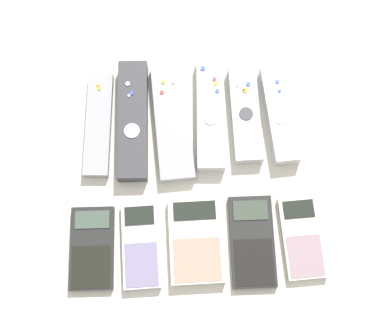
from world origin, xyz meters
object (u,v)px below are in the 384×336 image
object	(u,v)px
remote_2	(172,121)
calculator_3	(252,241)
remote_3	(210,114)
remote_4	(245,114)
remote_0	(99,125)
calculator_0	(92,248)
remote_1	(133,120)
calculator_4	(302,237)
remote_5	(280,115)
calculator_1	(141,245)
calculator_2	(195,241)

from	to	relation	value
remote_2	calculator_3	distance (m)	0.25
remote_3	remote_4	xyz separation A→B (m)	(0.06, -0.00, -0.00)
remote_0	calculator_0	distance (m)	0.22
remote_1	calculator_0	distance (m)	0.23
remote_0	calculator_4	xyz separation A→B (m)	(0.34, -0.22, -0.00)
remote_2	remote_4	world-z (taller)	remote_4
remote_5	calculator_0	distance (m)	0.39
remote_3	calculator_0	distance (m)	0.31
calculator_0	calculator_1	world-z (taller)	calculator_1
calculator_0	calculator_4	distance (m)	0.35
remote_1	remote_5	world-z (taller)	remote_1
remote_2	remote_5	size ratio (longest dim) A/B	1.21
calculator_3	remote_1	bearing A→B (deg)	131.81
remote_1	calculator_0	xyz separation A→B (m)	(-0.07, -0.22, -0.01)
calculator_1	calculator_4	size ratio (longest dim) A/B	1.02
calculator_0	remote_0	bearing A→B (deg)	88.38
remote_4	calculator_2	size ratio (longest dim) A/B	1.24
remote_4	calculator_1	world-z (taller)	remote_4
remote_0	calculator_2	size ratio (longest dim) A/B	1.34
remote_3	remote_4	bearing A→B (deg)	-0.40
remote_0	remote_3	world-z (taller)	remote_3
remote_5	calculator_3	size ratio (longest dim) A/B	1.18
calculator_1	remote_3	bearing A→B (deg)	59.29
remote_3	remote_5	distance (m)	0.12
remote_5	calculator_4	distance (m)	0.22
remote_0	calculator_2	bearing A→B (deg)	-49.94
remote_0	remote_4	distance (m)	0.26
remote_0	remote_3	bearing A→B (deg)	5.96
remote_2	calculator_3	size ratio (longest dim) A/B	1.42
remote_1	calculator_0	size ratio (longest dim) A/B	1.58
remote_1	calculator_1	world-z (taller)	remote_1
remote_2	calculator_4	xyz separation A→B (m)	(0.21, -0.22, -0.00)
remote_3	calculator_3	distance (m)	0.23
remote_5	remote_2	bearing A→B (deg)	176.68
calculator_4	remote_0	bearing A→B (deg)	145.03
calculator_1	calculator_3	world-z (taller)	calculator_1
calculator_3	remote_2	bearing A→B (deg)	120.42
remote_2	remote_3	distance (m)	0.07
remote_0	calculator_1	xyz separation A→B (m)	(0.07, -0.22, -0.00)
remote_0	remote_5	bearing A→B (deg)	3.48
remote_3	remote_5	size ratio (longest dim) A/B	1.15
remote_1	remote_4	distance (m)	0.20
remote_3	calculator_2	xyz separation A→B (m)	(-0.04, -0.22, -0.00)
remote_3	remote_5	world-z (taller)	remote_5
remote_0	remote_1	xyz separation A→B (m)	(0.06, 0.00, 0.01)
calculator_4	calculator_0	bearing A→B (deg)	177.65
remote_4	calculator_4	world-z (taller)	remote_4
calculator_2	calculator_4	bearing A→B (deg)	-1.12
remote_5	calculator_4	bearing A→B (deg)	-89.37
remote_3	remote_2	bearing A→B (deg)	-168.73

